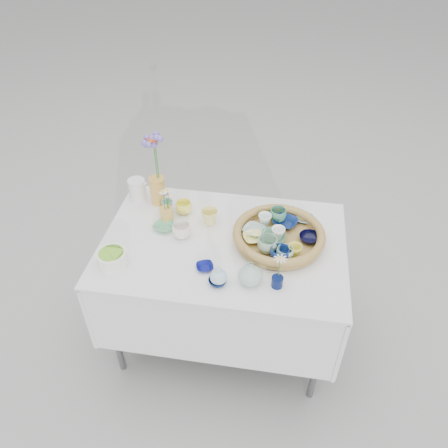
# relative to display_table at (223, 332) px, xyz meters

# --- Properties ---
(ground) EXTENTS (80.00, 80.00, 0.00)m
(ground) POSITION_rel_display_table_xyz_m (0.00, 0.00, 0.00)
(ground) COLOR gray
(display_table) EXTENTS (1.26, 0.86, 0.77)m
(display_table) POSITION_rel_display_table_xyz_m (0.00, 0.00, 0.00)
(display_table) COLOR white
(display_table) RESTS_ON ground
(wicker_tray) EXTENTS (0.47, 0.47, 0.08)m
(wicker_tray) POSITION_rel_display_table_xyz_m (0.28, 0.05, 0.80)
(wicker_tray) COLOR brown
(wicker_tray) RESTS_ON display_table
(tray_ceramic_0) EXTENTS (0.17, 0.17, 0.03)m
(tray_ceramic_0) POSITION_rel_display_table_xyz_m (0.31, 0.17, 0.80)
(tray_ceramic_0) COLOR navy
(tray_ceramic_0) RESTS_ON wicker_tray
(tray_ceramic_1) EXTENTS (0.13, 0.13, 0.03)m
(tray_ceramic_1) POSITION_rel_display_table_xyz_m (0.44, 0.06, 0.80)
(tray_ceramic_1) COLOR black
(tray_ceramic_1) RESTS_ON wicker_tray
(tray_ceramic_2) EXTENTS (0.09, 0.09, 0.07)m
(tray_ceramic_2) POSITION_rel_display_table_xyz_m (0.37, -0.06, 0.82)
(tray_ceramic_2) COLOR yellow
(tray_ceramic_2) RESTS_ON wicker_tray
(tray_ceramic_3) EXTENTS (0.13, 0.13, 0.03)m
(tray_ceramic_3) POSITION_rel_display_table_xyz_m (0.25, 0.04, 0.80)
(tray_ceramic_3) COLOR #4A815D
(tray_ceramic_3) RESTS_ON wicker_tray
(tray_ceramic_4) EXTENTS (0.12, 0.12, 0.08)m
(tray_ceramic_4) POSITION_rel_display_table_xyz_m (0.23, -0.05, 0.82)
(tray_ceramic_4) COLOR #8FB596
(tray_ceramic_4) RESTS_ON wicker_tray
(tray_ceramic_5) EXTENTS (0.15, 0.15, 0.03)m
(tray_ceramic_5) POSITION_rel_display_table_xyz_m (0.15, 0.08, 0.80)
(tray_ceramic_5) COLOR #AAC8C1
(tray_ceramic_5) RESTS_ON wicker_tray
(tray_ceramic_6) EXTENTS (0.08, 0.08, 0.07)m
(tray_ceramic_6) POSITION_rel_display_table_xyz_m (0.20, 0.15, 0.82)
(tray_ceramic_6) COLOR white
(tray_ceramic_6) RESTS_ON wicker_tray
(tray_ceramic_7) EXTENTS (0.08, 0.08, 0.07)m
(tray_ceramic_7) POSITION_rel_display_table_xyz_m (0.28, 0.05, 0.82)
(tray_ceramic_7) COLOR white
(tray_ceramic_7) RESTS_ON wicker_tray
(tray_ceramic_8) EXTENTS (0.10, 0.10, 0.02)m
(tray_ceramic_8) POSITION_rel_display_table_xyz_m (0.41, 0.22, 0.79)
(tray_ceramic_8) COLOR #83BCF2
(tray_ceramic_8) RESTS_ON wicker_tray
(tray_ceramic_9) EXTENTS (0.10, 0.10, 0.08)m
(tray_ceramic_9) POSITION_rel_display_table_xyz_m (0.29, -0.11, 0.82)
(tray_ceramic_9) COLOR navy
(tray_ceramic_9) RESTS_ON wicker_tray
(tray_ceramic_10) EXTENTS (0.14, 0.14, 0.03)m
(tray_ceramic_10) POSITION_rel_display_table_xyz_m (0.15, 0.02, 0.80)
(tray_ceramic_10) COLOR #FBF187
(tray_ceramic_10) RESTS_ON wicker_tray
(tray_ceramic_11) EXTENTS (0.09, 0.09, 0.07)m
(tray_ceramic_11) POSITION_rel_display_table_xyz_m (0.32, -0.09, 0.82)
(tray_ceramic_11) COLOR #94D1B7
(tray_ceramic_11) RESTS_ON wicker_tray
(tray_ceramic_12) EXTENTS (0.11, 0.11, 0.07)m
(tray_ceramic_12) POSITION_rel_display_table_xyz_m (0.27, 0.20, 0.82)
(tray_ceramic_12) COLOR #488D6A
(tray_ceramic_12) RESTS_ON wicker_tray
(loose_ceramic_0) EXTENTS (0.09, 0.09, 0.07)m
(loose_ceramic_0) POSITION_rel_display_table_xyz_m (-0.26, 0.21, 0.80)
(loose_ceramic_0) COLOR #F7EE4C
(loose_ceramic_0) RESTS_ON display_table
(loose_ceramic_1) EXTENTS (0.11, 0.11, 0.08)m
(loose_ceramic_1) POSITION_rel_display_table_xyz_m (-0.10, 0.14, 0.81)
(loose_ceramic_1) COLOR #E9DB74
(loose_ceramic_1) RESTS_ON display_table
(loose_ceramic_2) EXTENTS (0.14, 0.14, 0.03)m
(loose_ceramic_2) POSITION_rel_display_table_xyz_m (-0.33, 0.06, 0.78)
(loose_ceramic_2) COLOR #5BA879
(loose_ceramic_2) RESTS_ON display_table
(loose_ceramic_3) EXTENTS (0.12, 0.12, 0.08)m
(loose_ceramic_3) POSITION_rel_display_table_xyz_m (-0.22, 0.01, 0.80)
(loose_ceramic_3) COLOR silver
(loose_ceramic_3) RESTS_ON display_table
(loose_ceramic_4) EXTENTS (0.11, 0.11, 0.02)m
(loose_ceramic_4) POSITION_rel_display_table_xyz_m (-0.06, -0.20, 0.78)
(loose_ceramic_4) COLOR navy
(loose_ceramic_4) RESTS_ON display_table
(loose_ceramic_5) EXTENTS (0.08, 0.08, 0.06)m
(loose_ceramic_5) POSITION_rel_display_table_xyz_m (-0.36, 0.22, 0.80)
(loose_ceramic_5) COLOR #84B4AA
(loose_ceramic_5) RESTS_ON display_table
(loose_ceramic_6) EXTENTS (0.11, 0.11, 0.03)m
(loose_ceramic_6) POSITION_rel_display_table_xyz_m (0.02, -0.29, 0.78)
(loose_ceramic_6) COLOR #000F3D
(loose_ceramic_6) RESTS_ON display_table
(fluted_bowl) EXTENTS (0.19, 0.19, 0.08)m
(fluted_bowl) POSITION_rel_display_table_xyz_m (-0.51, -0.25, 0.80)
(fluted_bowl) COLOR white
(fluted_bowl) RESTS_ON display_table
(bud_vase_paleblue) EXTENTS (0.09, 0.09, 0.12)m
(bud_vase_paleblue) POSITION_rel_display_table_xyz_m (0.02, -0.29, 0.83)
(bud_vase_paleblue) COLOR #A6C6D9
(bud_vase_paleblue) RESTS_ON display_table
(bud_vase_seafoam) EXTENTS (0.12, 0.12, 0.12)m
(bud_vase_seafoam) POSITION_rel_display_table_xyz_m (0.17, -0.26, 0.83)
(bud_vase_seafoam) COLOR #9AB7AA
(bud_vase_seafoam) RESTS_ON display_table
(bud_vase_cobalt) EXTENTS (0.07, 0.07, 0.05)m
(bud_vase_cobalt) POSITION_rel_display_table_xyz_m (0.29, -0.26, 0.79)
(bud_vase_cobalt) COLOR #06113E
(bud_vase_cobalt) RESTS_ON display_table
(single_daisy) EXTENTS (0.09, 0.09, 0.13)m
(single_daisy) POSITION_rel_display_table_xyz_m (0.30, -0.25, 0.87)
(single_daisy) COLOR silver
(single_daisy) RESTS_ON bud_vase_cobalt
(tall_vase_yellow) EXTENTS (0.12, 0.12, 0.17)m
(tall_vase_yellow) POSITION_rel_display_table_xyz_m (-0.42, 0.28, 0.85)
(tall_vase_yellow) COLOR gold
(tall_vase_yellow) RESTS_ON display_table
(gerbera) EXTENTS (0.12, 0.12, 0.26)m
(gerbera) POSITION_rel_display_table_xyz_m (-0.41, 0.30, 1.05)
(gerbera) COLOR #E15117
(gerbera) RESTS_ON tall_vase_yellow
(hydrangea) EXTENTS (0.11, 0.11, 0.31)m
(hydrangea) POSITION_rel_display_table_xyz_m (-0.42, 0.29, 1.04)
(hydrangea) COLOR #6254A6
(hydrangea) RESTS_ON tall_vase_yellow
(white_pitcher) EXTENTS (0.15, 0.12, 0.13)m
(white_pitcher) POSITION_rel_display_table_xyz_m (-0.55, 0.29, 0.83)
(white_pitcher) COLOR silver
(white_pitcher) RESTS_ON display_table
(daisy_cup) EXTENTS (0.09, 0.09, 0.08)m
(daisy_cup) POSITION_rel_display_table_xyz_m (-0.34, 0.13, 0.80)
(daisy_cup) COLOR gold
(daisy_cup) RESTS_ON display_table
(daisy_posy) EXTENTS (0.09, 0.09, 0.13)m
(daisy_posy) POSITION_rel_display_table_xyz_m (-0.33, 0.13, 0.91)
(daisy_posy) COLOR white
(daisy_posy) RESTS_ON daisy_cup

